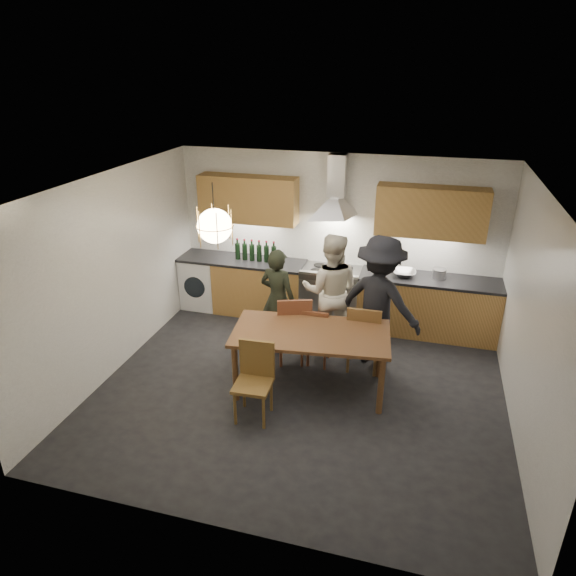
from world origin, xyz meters
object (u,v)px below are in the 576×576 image
(chair_front, at_px, (255,375))
(stock_pot, at_px, (439,274))
(person_right, at_px, (379,302))
(chair_back_left, at_px, (294,326))
(person_left, at_px, (278,299))
(wine_bottles, at_px, (256,251))
(mixing_bowl, at_px, (404,273))
(person_mid, at_px, (331,291))
(dining_table, at_px, (311,339))

(chair_front, bearing_deg, stock_pot, 50.40)
(chair_front, relative_size, person_right, 0.51)
(chair_back_left, bearing_deg, person_right, -179.87)
(chair_front, xyz_separation_m, person_left, (-0.20, 1.60, 0.21))
(chair_back_left, xyz_separation_m, wine_bottles, (-1.00, 1.38, 0.50))
(mixing_bowl, bearing_deg, chair_front, -120.01)
(person_left, relative_size, stock_pot, 7.69)
(person_left, relative_size, person_right, 0.82)
(person_right, bearing_deg, chair_front, 71.67)
(person_right, bearing_deg, person_mid, -2.32)
(mixing_bowl, distance_m, stock_pot, 0.50)
(person_left, height_order, wine_bottles, person_left)
(chair_back_left, bearing_deg, dining_table, 105.74)
(dining_table, height_order, chair_back_left, chair_back_left)
(chair_back_left, distance_m, stock_pot, 2.34)
(mixing_bowl, bearing_deg, chair_back_left, -134.02)
(person_left, height_order, person_right, person_right)
(dining_table, xyz_separation_m, wine_bottles, (-1.35, 1.90, 0.36))
(dining_table, bearing_deg, chair_back_left, 117.48)
(dining_table, xyz_separation_m, person_left, (-0.70, 0.93, 0.03))
(chair_front, bearing_deg, dining_table, 51.16)
(chair_back_left, relative_size, stock_pot, 5.21)
(dining_table, distance_m, person_mid, 1.17)
(person_left, height_order, person_mid, person_mid)
(person_right, bearing_deg, dining_table, 70.29)
(dining_table, xyz_separation_m, person_mid, (0.01, 1.16, 0.14))
(chair_back_left, bearing_deg, person_mid, -137.46)
(chair_front, height_order, wine_bottles, wine_bottles)
(person_right, distance_m, mixing_bowl, 1.05)
(person_left, relative_size, wine_bottles, 2.15)
(chair_back_left, bearing_deg, person_left, -68.22)
(dining_table, bearing_deg, person_right, 43.65)
(dining_table, relative_size, person_mid, 1.18)
(chair_front, relative_size, wine_bottles, 1.34)
(chair_front, bearing_deg, chair_back_left, 80.32)
(chair_back_left, relative_size, wine_bottles, 1.46)
(person_right, relative_size, wine_bottles, 2.62)
(chair_front, distance_m, person_right, 2.00)
(chair_back_left, relative_size, person_mid, 0.59)
(chair_front, xyz_separation_m, wine_bottles, (-0.85, 2.57, 0.54))
(person_mid, height_order, stock_pot, person_mid)
(mixing_bowl, bearing_deg, stock_pot, 4.97)
(person_left, bearing_deg, mixing_bowl, -136.79)
(person_mid, bearing_deg, wine_bottles, -34.57)
(chair_back_left, xyz_separation_m, person_mid, (0.36, 0.65, 0.27))
(dining_table, xyz_separation_m, stock_pot, (1.48, 1.93, 0.26))
(person_mid, bearing_deg, person_left, 11.91)
(chair_front, distance_m, stock_pot, 3.30)
(person_mid, bearing_deg, chair_front, 68.19)
(person_left, height_order, stock_pot, person_left)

